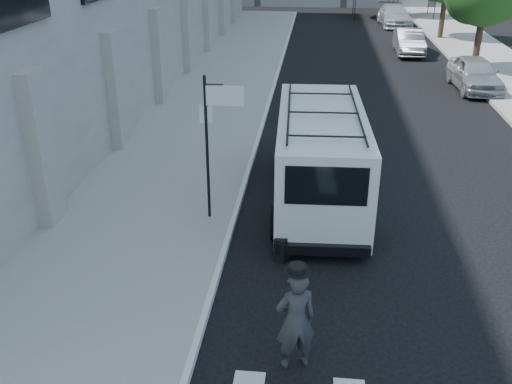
% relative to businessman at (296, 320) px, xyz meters
% --- Properties ---
extents(ground, '(120.00, 120.00, 0.00)m').
position_rel_businessman_xyz_m(ground, '(0.30, 1.66, -0.92)').
color(ground, black).
rests_on(ground, ground).
extents(sidewalk_left, '(4.50, 48.00, 0.15)m').
position_rel_businessman_xyz_m(sidewalk_left, '(-3.95, 17.66, -0.84)').
color(sidewalk_left, gray).
rests_on(sidewalk_left, ground).
extents(sidewalk_right, '(4.00, 56.00, 0.15)m').
position_rel_businessman_xyz_m(sidewalk_right, '(9.30, 21.66, -0.84)').
color(sidewalk_right, gray).
rests_on(sidewalk_right, ground).
extents(sign_pole, '(1.03, 0.07, 3.50)m').
position_rel_businessman_xyz_m(sign_pole, '(-2.07, 4.86, 1.74)').
color(sign_pole, black).
rests_on(sign_pole, sidewalk_left).
extents(businessman, '(0.78, 0.64, 1.83)m').
position_rel_businessman_xyz_m(businessman, '(0.00, 0.00, 0.00)').
color(businessman, '#303032').
rests_on(businessman, ground).
extents(suitcase, '(0.37, 0.44, 1.06)m').
position_rel_businessman_xyz_m(suitcase, '(-0.41, 3.29, -0.63)').
color(suitcase, black).
rests_on(suitcase, ground).
extents(cargo_van, '(2.50, 6.60, 2.44)m').
position_rel_businessman_xyz_m(cargo_van, '(0.35, 6.38, 0.34)').
color(cargo_van, white).
rests_on(cargo_van, ground).
extents(parked_car_a, '(1.88, 4.31, 1.44)m').
position_rel_businessman_xyz_m(parked_car_a, '(7.10, 18.36, -0.19)').
color(parked_car_a, '#96999D').
rests_on(parked_car_a, ground).
extents(parked_car_b, '(1.50, 4.16, 1.36)m').
position_rel_businessman_xyz_m(parked_car_b, '(5.30, 25.97, -0.23)').
color(parked_car_b, slate).
rests_on(parked_car_b, ground).
extents(parked_car_c, '(2.29, 5.12, 1.46)m').
position_rel_businessman_xyz_m(parked_car_c, '(5.60, 35.95, -0.19)').
color(parked_car_c, '#B5B9BE').
rests_on(parked_car_c, ground).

